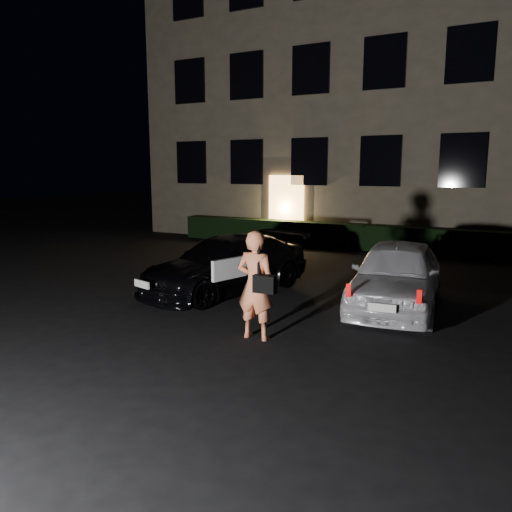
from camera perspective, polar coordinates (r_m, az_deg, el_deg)
The scene contains 6 objects.
ground at distance 8.09m, azimuth -6.25°, elevation -9.83°, with size 80.00×80.00×0.00m, color black.
building at distance 21.96m, azimuth 17.06°, elevation 18.04°, with size 20.00×8.11×12.00m.
hedge at distance 17.49m, azimuth 13.34°, elevation 2.06°, with size 15.00×0.70×0.85m, color black.
sedan at distance 11.18m, azimuth -3.41°, elevation -0.96°, with size 2.85×4.60×1.24m.
hatch at distance 10.21m, azimuth 15.77°, elevation -2.08°, with size 1.98×4.09×1.35m.
man at distance 8.01m, azimuth -0.00°, elevation -3.32°, with size 0.74×0.44×1.78m.
Camera 1 is at (4.30, -6.29, 2.72)m, focal length 35.00 mm.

